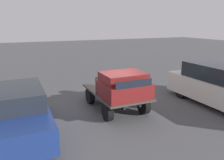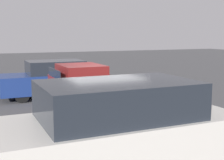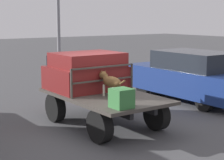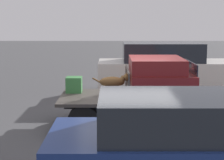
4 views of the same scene
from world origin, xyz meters
name	(u,v)px [view 2 (image 2 of 4)]	position (x,y,z in m)	size (l,w,h in m)	color
ground_plane	(102,115)	(0.00, 0.00, 0.00)	(80.00, 80.00, 0.00)	#474749
flatbed_truck	(102,99)	(0.00, 0.00, 0.58)	(3.45, 2.00, 0.81)	black
truck_cab	(79,80)	(0.85, 0.00, 1.29)	(1.58, 1.88, 1.00)	maroon
truck_headboard	(101,79)	(0.03, 0.00, 1.30)	(0.04, 1.88, 0.72)	#3D3833
dog	(110,81)	(-0.31, 0.01, 1.19)	(1.05, 0.27, 0.63)	beige
cargo_crate	(145,86)	(-1.42, 0.50, 1.03)	(0.42, 0.42, 0.42)	#337038
parked_sedan	(52,79)	(0.83, -4.03, 0.83)	(4.50, 1.85, 1.65)	black
parked_pickup_far	(109,132)	(1.73, 4.58, 0.95)	(5.36, 2.04, 1.93)	black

